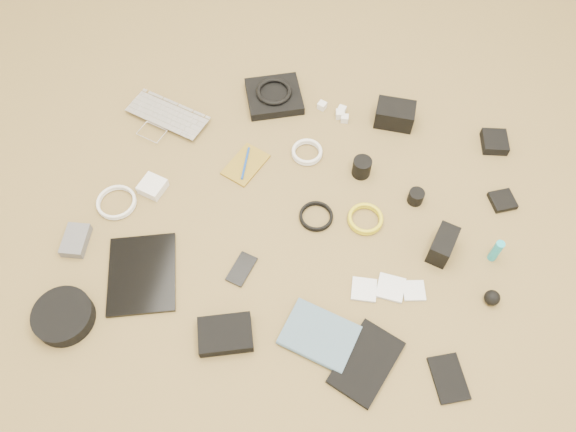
% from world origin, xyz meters
% --- Properties ---
extents(laptop, '(0.34, 0.29, 0.02)m').
position_xyz_m(laptop, '(-0.50, 0.31, 0.01)').
color(laptop, silver).
rests_on(laptop, ground).
extents(headphone_pouch, '(0.25, 0.24, 0.03)m').
position_xyz_m(headphone_pouch, '(-0.12, 0.51, 0.02)').
color(headphone_pouch, black).
rests_on(headphone_pouch, ground).
extents(headphones, '(0.13, 0.13, 0.02)m').
position_xyz_m(headphones, '(-0.12, 0.51, 0.04)').
color(headphones, black).
rests_on(headphones, headphone_pouch).
extents(charger_a, '(0.04, 0.04, 0.03)m').
position_xyz_m(charger_a, '(0.06, 0.50, 0.01)').
color(charger_a, silver).
rests_on(charger_a, ground).
extents(charger_b, '(0.03, 0.03, 0.03)m').
position_xyz_m(charger_b, '(0.13, 0.47, 0.01)').
color(charger_b, silver).
rests_on(charger_b, ground).
extents(charger_c, '(0.03, 0.03, 0.03)m').
position_xyz_m(charger_c, '(0.13, 0.49, 0.01)').
color(charger_c, silver).
rests_on(charger_c, ground).
extents(charger_d, '(0.03, 0.03, 0.02)m').
position_xyz_m(charger_d, '(0.15, 0.45, 0.01)').
color(charger_d, silver).
rests_on(charger_d, ground).
extents(dslr_camera, '(0.14, 0.10, 0.08)m').
position_xyz_m(dslr_camera, '(0.32, 0.48, 0.04)').
color(dslr_camera, black).
rests_on(dslr_camera, ground).
extents(lens_pouch, '(0.10, 0.10, 0.03)m').
position_xyz_m(lens_pouch, '(0.67, 0.44, 0.02)').
color(lens_pouch, black).
rests_on(lens_pouch, ground).
extents(notebook_olive, '(0.15, 0.18, 0.01)m').
position_xyz_m(notebook_olive, '(-0.16, 0.20, 0.00)').
color(notebook_olive, olive).
rests_on(notebook_olive, ground).
extents(pen_blue, '(0.01, 0.13, 0.01)m').
position_xyz_m(pen_blue, '(-0.16, 0.20, 0.01)').
color(pen_blue, '#133D9B').
rests_on(pen_blue, notebook_olive).
extents(cable_white_a, '(0.13, 0.13, 0.01)m').
position_xyz_m(cable_white_a, '(0.04, 0.28, 0.01)').
color(cable_white_a, silver).
rests_on(cable_white_a, ground).
extents(lens_a, '(0.08, 0.08, 0.07)m').
position_xyz_m(lens_a, '(0.23, 0.24, 0.03)').
color(lens_a, black).
rests_on(lens_a, ground).
extents(lens_b, '(0.06, 0.06, 0.05)m').
position_xyz_m(lens_b, '(0.42, 0.16, 0.02)').
color(lens_b, black).
rests_on(lens_b, ground).
extents(card_reader, '(0.10, 0.10, 0.02)m').
position_xyz_m(card_reader, '(0.70, 0.20, 0.01)').
color(card_reader, black).
rests_on(card_reader, ground).
extents(power_brick, '(0.10, 0.10, 0.03)m').
position_xyz_m(power_brick, '(-0.44, 0.04, 0.02)').
color(power_brick, silver).
rests_on(power_brick, ground).
extents(cable_white_b, '(0.16, 0.16, 0.01)m').
position_xyz_m(cable_white_b, '(-0.54, -0.03, 0.01)').
color(cable_white_b, silver).
rests_on(cable_white_b, ground).
extents(cable_black, '(0.13, 0.13, 0.01)m').
position_xyz_m(cable_black, '(0.11, 0.03, 0.00)').
color(cable_black, black).
rests_on(cable_black, ground).
extents(cable_yellow, '(0.14, 0.14, 0.01)m').
position_xyz_m(cable_yellow, '(0.26, 0.05, 0.01)').
color(cable_yellow, gold).
rests_on(cable_yellow, ground).
extents(flash, '(0.09, 0.12, 0.08)m').
position_xyz_m(flash, '(0.51, -0.02, 0.04)').
color(flash, black).
rests_on(flash, ground).
extents(lens_cleaner, '(0.04, 0.04, 0.09)m').
position_xyz_m(lens_cleaner, '(0.66, -0.01, 0.05)').
color(lens_cleaner, '#1B9DB1').
rests_on(lens_cleaner, ground).
extents(battery_charger, '(0.08, 0.12, 0.03)m').
position_xyz_m(battery_charger, '(-0.62, -0.19, 0.02)').
color(battery_charger, '#515155').
rests_on(battery_charger, ground).
extents(tablet, '(0.27, 0.31, 0.01)m').
position_xyz_m(tablet, '(-0.38, -0.26, 0.01)').
color(tablet, black).
rests_on(tablet, ground).
extents(phone, '(0.08, 0.12, 0.01)m').
position_xyz_m(phone, '(-0.09, -0.19, 0.00)').
color(phone, black).
rests_on(phone, ground).
extents(filter_case_left, '(0.08, 0.08, 0.01)m').
position_xyz_m(filter_case_left, '(0.29, -0.19, 0.01)').
color(filter_case_left, silver).
rests_on(filter_case_left, ground).
extents(filter_case_mid, '(0.09, 0.09, 0.01)m').
position_xyz_m(filter_case_mid, '(0.37, -0.17, 0.01)').
color(filter_case_mid, silver).
rests_on(filter_case_mid, ground).
extents(filter_case_right, '(0.08, 0.08, 0.01)m').
position_xyz_m(filter_case_right, '(0.44, -0.17, 0.00)').
color(filter_case_right, silver).
rests_on(filter_case_right, ground).
extents(air_blower, '(0.06, 0.06, 0.05)m').
position_xyz_m(air_blower, '(0.66, -0.16, 0.02)').
color(air_blower, black).
rests_on(air_blower, ground).
extents(headphone_case, '(0.20, 0.20, 0.05)m').
position_xyz_m(headphone_case, '(-0.55, -0.44, 0.02)').
color(headphone_case, black).
rests_on(headphone_case, ground).
extents(drive_case, '(0.18, 0.15, 0.04)m').
position_xyz_m(drive_case, '(-0.08, -0.40, 0.02)').
color(drive_case, black).
rests_on(drive_case, ground).
extents(paperback, '(0.24, 0.20, 0.02)m').
position_xyz_m(paperback, '(0.16, -0.43, 0.01)').
color(paperback, '#445E73').
rests_on(paperback, ground).
extents(notebook_black_a, '(0.21, 0.25, 0.02)m').
position_xyz_m(notebook_black_a, '(0.32, -0.41, 0.01)').
color(notebook_black_a, black).
rests_on(notebook_black_a, ground).
extents(notebook_black_b, '(0.13, 0.15, 0.01)m').
position_xyz_m(notebook_black_b, '(0.55, -0.41, 0.01)').
color(notebook_black_b, black).
rests_on(notebook_black_b, ground).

